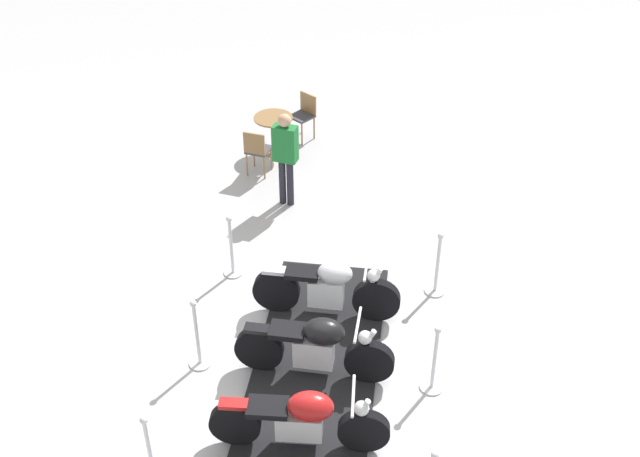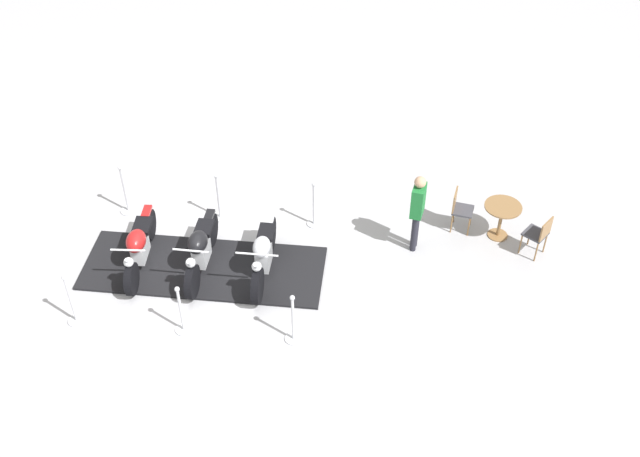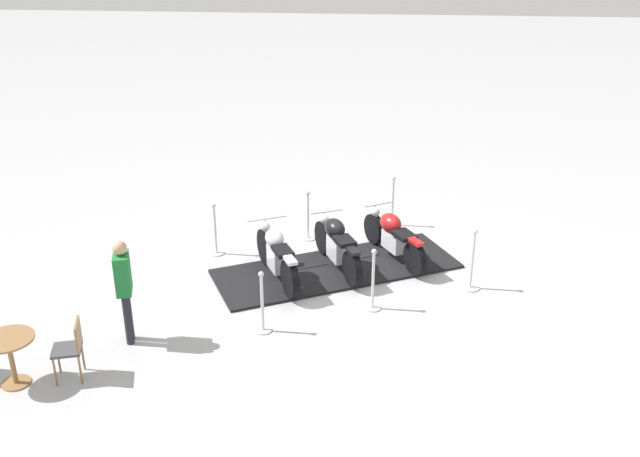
% 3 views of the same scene
% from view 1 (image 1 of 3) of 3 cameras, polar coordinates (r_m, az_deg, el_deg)
% --- Properties ---
extents(ground_plane, '(80.00, 80.00, 0.00)m').
position_cam_1_polar(ground_plane, '(10.56, -0.44, -10.56)').
color(ground_plane, '#B2B2B7').
extents(display_platform, '(3.54, 4.79, 0.05)m').
position_cam_1_polar(display_platform, '(10.54, -0.44, -10.46)').
color(display_platform, black).
rests_on(display_platform, ground_plane).
extents(motorcycle_maroon, '(1.88, 1.22, 0.91)m').
position_cam_1_polar(motorcycle_maroon, '(9.40, -1.28, -13.57)').
color(motorcycle_maroon, black).
rests_on(motorcycle_maroon, display_platform).
extents(motorcycle_black, '(1.92, 1.07, 0.95)m').
position_cam_1_polar(motorcycle_black, '(10.17, -0.27, -8.50)').
color(motorcycle_black, black).
rests_on(motorcycle_black, display_platform).
extents(motorcycle_chrome, '(1.92, 1.14, 0.98)m').
position_cam_1_polar(motorcycle_chrome, '(11.05, 0.57, -4.32)').
color(motorcycle_chrome, black).
rests_on(motorcycle_chrome, display_platform).
extents(stanchion_right_mid, '(0.31, 0.31, 1.06)m').
position_cam_1_polar(stanchion_right_mid, '(10.26, 8.21, -9.95)').
color(stanchion_right_mid, silver).
rests_on(stanchion_right_mid, ground_plane).
extents(stanchion_right_rear, '(0.31, 0.31, 1.07)m').
position_cam_1_polar(stanchion_right_rear, '(11.69, 8.43, -3.16)').
color(stanchion_right_rear, silver).
rests_on(stanchion_right_rear, ground_plane).
extents(stanchion_left_rear, '(0.29, 0.29, 1.06)m').
position_cam_1_polar(stanchion_left_rear, '(11.97, -6.39, -1.82)').
color(stanchion_left_rear, silver).
rests_on(stanchion_left_rear, ground_plane).
extents(stanchion_left_mid, '(0.30, 0.30, 1.11)m').
position_cam_1_polar(stanchion_left_mid, '(10.56, -8.81, -8.15)').
color(stanchion_left_mid, silver).
rests_on(stanchion_left_mid, ground_plane).
extents(cafe_table, '(0.73, 0.73, 0.76)m').
position_cam_1_polar(cafe_table, '(14.89, -3.38, 7.38)').
color(cafe_table, olive).
rests_on(cafe_table, ground_plane).
extents(cafe_chair_near_table, '(0.50, 0.50, 0.90)m').
position_cam_1_polar(cafe_chair_near_table, '(14.25, -4.57, 5.75)').
color(cafe_chair_near_table, olive).
rests_on(cafe_chair_near_table, ground_plane).
extents(cafe_chair_across_table, '(0.45, 0.45, 0.90)m').
position_cam_1_polar(cafe_chair_across_table, '(15.41, -1.16, 8.33)').
color(cafe_chair_across_table, olive).
rests_on(cafe_chair_across_table, ground_plane).
extents(bystander_person, '(0.45, 0.33, 1.72)m').
position_cam_1_polar(bystander_person, '(13.15, -2.52, 5.56)').
color(bystander_person, '#23232D').
rests_on(bystander_person, ground_plane).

